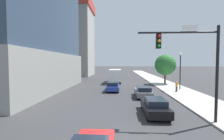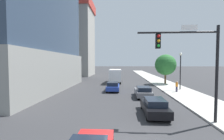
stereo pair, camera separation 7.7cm
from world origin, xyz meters
name	(u,v)px [view 2 (the right image)]	position (x,y,z in m)	size (l,w,h in m)	color
sidewalk	(172,88)	(8.61, 20.00, 0.07)	(5.07, 120.00, 0.15)	#B2AFA8
construction_building	(74,35)	(-17.11, 46.30, 14.27)	(13.54, 21.79, 35.58)	#9E9B93
traffic_light_pole	(192,55)	(4.71, 3.85, 4.98)	(5.77, 0.48, 7.02)	black
street_lamp	(180,66)	(9.15, 17.80, 4.02)	(0.44, 0.44, 5.92)	black
street_tree	(165,65)	(8.81, 25.00, 4.05)	(4.31, 4.31, 6.07)	brown
car_gray	(143,92)	(2.48, 12.43, 0.71)	(1.92, 4.22, 1.42)	slate
car_blue	(113,87)	(-1.66, 16.44, 0.73)	(1.94, 4.22, 1.48)	#233D9E
car_black	(154,106)	(2.48, 5.66, 0.72)	(1.86, 4.46, 1.44)	black
box_truck	(115,75)	(-1.66, 26.54, 1.71)	(2.49, 7.16, 3.03)	silver
pedestrian_orange_shirt	(177,86)	(7.89, 15.73, 0.96)	(0.34, 0.34, 1.60)	#38334C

